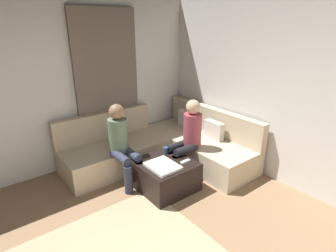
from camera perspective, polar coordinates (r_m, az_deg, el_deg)
The scene contains 10 objects.
wall_back at distance 3.92m, azimuth 31.37°, elevation 4.32°, with size 6.00×0.12×2.70m, color silver.
wall_left at distance 4.38m, azimuth -28.73°, elevation 6.27°, with size 0.12×6.00×2.70m, color silver.
curtain_panel at distance 4.68m, azimuth -12.52°, elevation 7.89°, with size 0.06×1.10×2.50m, color #726659.
sectional_couch at distance 4.66m, azimuth -1.01°, elevation -4.32°, with size 2.10×2.55×0.87m.
ottoman at distance 3.97m, azimuth -0.57°, elevation -10.24°, with size 0.76×0.76×0.42m, color black.
folded_blanket at distance 3.73m, azimuth -1.12°, elevation -8.43°, with size 0.44×0.36×0.04m, color white.
coffee_mug at distance 4.10m, azimuth -0.45°, elevation -5.10°, with size 0.08×0.08×0.10m, color #334C72.
game_remote at distance 3.87m, azimuth 3.67°, elevation -7.45°, with size 0.05×0.15×0.02m, color white.
person_on_couch_back at distance 4.15m, azimuth 4.15°, elevation -1.95°, with size 0.30×0.60×1.20m.
person_on_couch_side at distance 3.97m, azimuth -9.73°, elevation -3.31°, with size 0.60×0.30×1.20m.
Camera 1 is at (1.29, -0.65, 2.27)m, focal length 28.95 mm.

